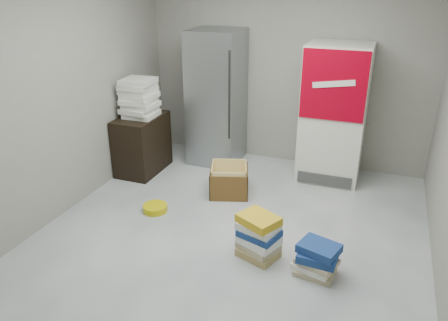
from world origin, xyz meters
TOP-DOWN VIEW (x-y plane):
  - ground at (0.00, 0.00)m, footprint 5.00×5.00m
  - room_shell at (0.00, 0.00)m, footprint 4.04×5.04m
  - steel_fridge at (-0.90, 2.13)m, footprint 0.70×0.72m
  - coke_cooler at (0.75, 2.12)m, footprint 0.80×0.73m
  - wood_shelf at (-1.73, 1.40)m, footprint 0.50×0.80m
  - supply_box_stack at (-1.72, 1.40)m, footprint 0.45×0.44m
  - phonebook_stack_main at (0.38, 0.00)m, footprint 0.46×0.43m
  - phonebook_stack_side at (0.96, -0.07)m, footprint 0.45×0.38m
  - cardboard_box at (-0.35, 1.17)m, footprint 0.60×0.60m
  - bucket_lid at (-1.01, 0.43)m, footprint 0.38×0.38m

SIDE VIEW (x-z plane):
  - ground at x=0.00m, z-range 0.00..0.00m
  - bucket_lid at x=-1.01m, z-range 0.00..0.08m
  - cardboard_box at x=-0.35m, z-range -0.03..0.35m
  - phonebook_stack_side at x=0.96m, z-range 0.00..0.32m
  - phonebook_stack_main at x=0.38m, z-range 0.00..0.46m
  - wood_shelf at x=-1.73m, z-range 0.00..0.80m
  - coke_cooler at x=0.75m, z-range 0.00..1.80m
  - steel_fridge at x=-0.90m, z-range 0.00..1.90m
  - supply_box_stack at x=-1.72m, z-range 0.80..1.32m
  - room_shell at x=0.00m, z-range 0.39..3.21m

